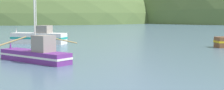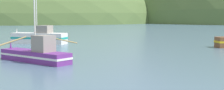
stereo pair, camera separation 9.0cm
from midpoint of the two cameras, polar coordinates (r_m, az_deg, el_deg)
The scene contains 3 objects.
hill_far_left at distance 205.41m, azimuth -17.70°, elevation 4.05°, with size 193.99×155.19×70.03m, color #516B38.
fishing_boat_purple at distance 26.71m, azimuth -13.66°, elevation -1.55°, with size 7.26×9.10×5.85m.
fishing_boat_white at distance 43.72m, azimuth -13.05°, elevation 1.37°, with size 7.55×2.53×7.13m.
Camera 1 is at (2.75, 4.31, 3.82)m, focal length 50.63 mm.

